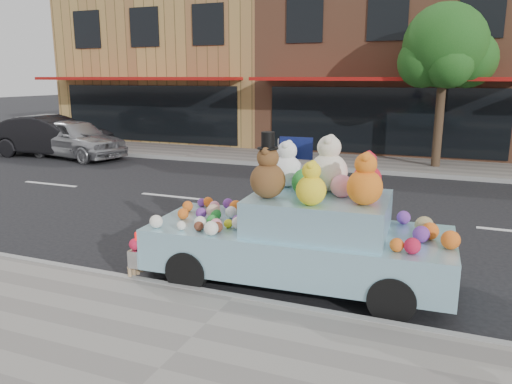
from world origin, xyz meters
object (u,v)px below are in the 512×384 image
at_px(car_dark, 51,136).
at_px(car_silver, 75,138).
at_px(street_tree, 445,53).
at_px(art_car, 301,232).

bearing_deg(car_dark, car_silver, -99.43).
distance_m(car_silver, car_dark, 1.18).
height_order(car_silver, car_dark, car_dark).
height_order(street_tree, car_silver, street_tree).
xyz_separation_m(street_tree, car_silver, (-12.62, -2.54, -2.96)).
xyz_separation_m(car_dark, art_car, (12.39, -8.05, 0.02)).
distance_m(street_tree, art_car, 11.04).
relative_size(car_dark, art_car, 1.02).
xyz_separation_m(street_tree, art_car, (-1.41, -10.56, -2.90)).
xyz_separation_m(street_tree, car_dark, (-13.81, -2.51, -2.92)).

